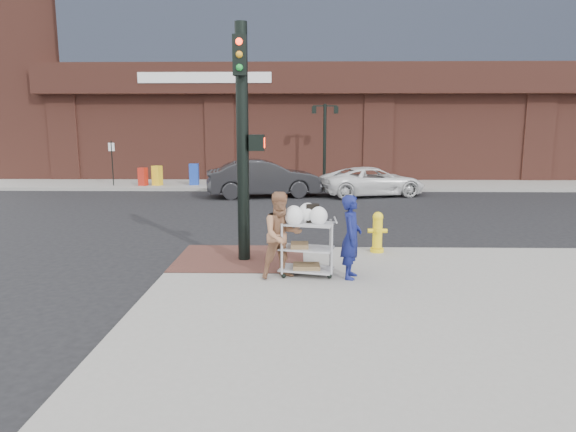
{
  "coord_description": "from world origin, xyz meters",
  "views": [
    {
      "loc": [
        0.69,
        -10.15,
        3.04
      ],
      "look_at": [
        0.48,
        0.08,
        1.25
      ],
      "focal_mm": 32.0,
      "sensor_mm": 36.0,
      "label": 1
    }
  ],
  "objects_px": {
    "lamp_post": "(325,135)",
    "minivan_white": "(373,182)",
    "pedestrian_tan": "(282,235)",
    "fire_hydrant": "(377,232)",
    "woman_blue": "(351,237)",
    "utility_cart": "(307,243)",
    "traffic_signal_pole": "(243,136)",
    "sedan_dark": "(264,178)"
  },
  "relations": [
    {
      "from": "woman_blue",
      "to": "fire_hydrant",
      "type": "height_order",
      "value": "woman_blue"
    },
    {
      "from": "utility_cart",
      "to": "pedestrian_tan",
      "type": "bearing_deg",
      "value": -160.56
    },
    {
      "from": "pedestrian_tan",
      "to": "traffic_signal_pole",
      "type": "bearing_deg",
      "value": 99.35
    },
    {
      "from": "lamp_post",
      "to": "pedestrian_tan",
      "type": "bearing_deg",
      "value": -95.61
    },
    {
      "from": "minivan_white",
      "to": "pedestrian_tan",
      "type": "bearing_deg",
      "value": 150.18
    },
    {
      "from": "traffic_signal_pole",
      "to": "woman_blue",
      "type": "distance_m",
      "value": 3.16
    },
    {
      "from": "lamp_post",
      "to": "traffic_signal_pole",
      "type": "xyz_separation_m",
      "value": [
        -2.48,
        -15.23,
        0.21
      ]
    },
    {
      "from": "lamp_post",
      "to": "fire_hydrant",
      "type": "relative_size",
      "value": 4.22
    },
    {
      "from": "utility_cart",
      "to": "fire_hydrant",
      "type": "xyz_separation_m",
      "value": [
        1.68,
        1.94,
        -0.16
      ]
    },
    {
      "from": "utility_cart",
      "to": "sedan_dark",
      "type": "bearing_deg",
      "value": 97.67
    },
    {
      "from": "lamp_post",
      "to": "minivan_white",
      "type": "distance_m",
      "value": 4.47
    },
    {
      "from": "lamp_post",
      "to": "utility_cart",
      "type": "distance_m",
      "value": 16.53
    },
    {
      "from": "traffic_signal_pole",
      "to": "minivan_white",
      "type": "xyz_separation_m",
      "value": [
        4.45,
        11.74,
        -2.19
      ]
    },
    {
      "from": "pedestrian_tan",
      "to": "fire_hydrant",
      "type": "relative_size",
      "value": 1.77
    },
    {
      "from": "pedestrian_tan",
      "to": "fire_hydrant",
      "type": "bearing_deg",
      "value": 21.26
    },
    {
      "from": "minivan_white",
      "to": "fire_hydrant",
      "type": "xyz_separation_m",
      "value": [
        -1.45,
        -10.97,
        -0.0
      ]
    },
    {
      "from": "woman_blue",
      "to": "utility_cart",
      "type": "bearing_deg",
      "value": 92.14
    },
    {
      "from": "traffic_signal_pole",
      "to": "utility_cart",
      "type": "distance_m",
      "value": 2.7
    },
    {
      "from": "pedestrian_tan",
      "to": "minivan_white",
      "type": "height_order",
      "value": "pedestrian_tan"
    },
    {
      "from": "woman_blue",
      "to": "utility_cart",
      "type": "distance_m",
      "value": 0.88
    },
    {
      "from": "sedan_dark",
      "to": "utility_cart",
      "type": "relative_size",
      "value": 3.47
    },
    {
      "from": "pedestrian_tan",
      "to": "fire_hydrant",
      "type": "xyz_separation_m",
      "value": [
        2.15,
        2.11,
        -0.35
      ]
    },
    {
      "from": "lamp_post",
      "to": "pedestrian_tan",
      "type": "distance_m",
      "value": 16.72
    },
    {
      "from": "minivan_white",
      "to": "lamp_post",
      "type": "bearing_deg",
      "value": 15.08
    },
    {
      "from": "minivan_white",
      "to": "sedan_dark",
      "type": "bearing_deg",
      "value": 80.6
    },
    {
      "from": "traffic_signal_pole",
      "to": "utility_cart",
      "type": "height_order",
      "value": "traffic_signal_pole"
    },
    {
      "from": "woman_blue",
      "to": "utility_cart",
      "type": "relative_size",
      "value": 1.14
    },
    {
      "from": "woman_blue",
      "to": "minivan_white",
      "type": "height_order",
      "value": "woman_blue"
    },
    {
      "from": "utility_cart",
      "to": "lamp_post",
      "type": "bearing_deg",
      "value": 85.99
    },
    {
      "from": "utility_cart",
      "to": "fire_hydrant",
      "type": "relative_size",
      "value": 1.49
    },
    {
      "from": "sedan_dark",
      "to": "fire_hydrant",
      "type": "bearing_deg",
      "value": -173.72
    },
    {
      "from": "woman_blue",
      "to": "fire_hydrant",
      "type": "distance_m",
      "value": 2.27
    },
    {
      "from": "traffic_signal_pole",
      "to": "pedestrian_tan",
      "type": "relative_size",
      "value": 2.98
    },
    {
      "from": "traffic_signal_pole",
      "to": "woman_blue",
      "type": "bearing_deg",
      "value": -31.14
    },
    {
      "from": "traffic_signal_pole",
      "to": "fire_hydrant",
      "type": "distance_m",
      "value": 3.8
    },
    {
      "from": "pedestrian_tan",
      "to": "lamp_post",
      "type": "bearing_deg",
      "value": 61.27
    },
    {
      "from": "lamp_post",
      "to": "pedestrian_tan",
      "type": "relative_size",
      "value": 2.39
    },
    {
      "from": "utility_cart",
      "to": "woman_blue",
      "type": "bearing_deg",
      "value": -10.06
    },
    {
      "from": "pedestrian_tan",
      "to": "utility_cart",
      "type": "relative_size",
      "value": 1.18
    },
    {
      "from": "minivan_white",
      "to": "fire_hydrant",
      "type": "distance_m",
      "value": 11.06
    },
    {
      "from": "fire_hydrant",
      "to": "minivan_white",
      "type": "bearing_deg",
      "value": 82.49
    },
    {
      "from": "utility_cart",
      "to": "fire_hydrant",
      "type": "height_order",
      "value": "utility_cart"
    }
  ]
}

